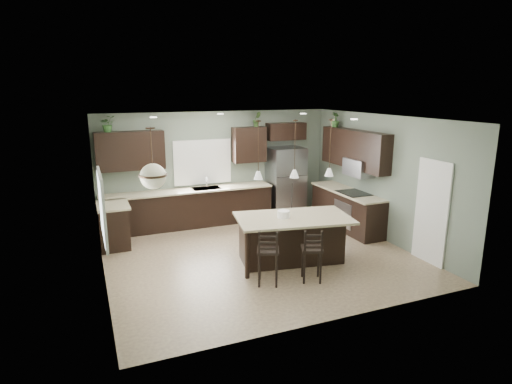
% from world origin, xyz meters
% --- Properties ---
extents(ground, '(6.00, 6.00, 0.00)m').
position_xyz_m(ground, '(0.00, 0.00, 0.00)').
color(ground, '#9E8466').
rests_on(ground, ground).
extents(pantry_door, '(0.04, 0.82, 2.04)m').
position_xyz_m(pantry_door, '(2.98, -1.55, 1.02)').
color(pantry_door, white).
rests_on(pantry_door, ground).
extents(window_back, '(1.35, 0.02, 1.00)m').
position_xyz_m(window_back, '(-0.40, 2.73, 1.55)').
color(window_back, white).
rests_on(window_back, room_shell).
extents(window_left, '(0.02, 1.10, 1.00)m').
position_xyz_m(window_left, '(-2.98, -0.80, 1.55)').
color(window_left, white).
rests_on(window_left, room_shell).
extents(left_return_cabs, '(0.60, 0.90, 0.90)m').
position_xyz_m(left_return_cabs, '(-2.70, 1.70, 0.45)').
color(left_return_cabs, black).
rests_on(left_return_cabs, ground).
extents(left_return_countertop, '(0.66, 0.96, 0.04)m').
position_xyz_m(left_return_countertop, '(-2.68, 1.70, 0.92)').
color(left_return_countertop, beige).
rests_on(left_return_countertop, left_return_cabs).
extents(back_lower_cabs, '(4.20, 0.60, 0.90)m').
position_xyz_m(back_lower_cabs, '(-0.85, 2.45, 0.45)').
color(back_lower_cabs, black).
rests_on(back_lower_cabs, ground).
extents(back_countertop, '(4.20, 0.66, 0.04)m').
position_xyz_m(back_countertop, '(-0.85, 2.43, 0.92)').
color(back_countertop, beige).
rests_on(back_countertop, back_lower_cabs).
extents(sink_inset, '(0.70, 0.45, 0.01)m').
position_xyz_m(sink_inset, '(-0.40, 2.43, 0.94)').
color(sink_inset, gray).
rests_on(sink_inset, back_countertop).
extents(faucet, '(0.02, 0.02, 0.28)m').
position_xyz_m(faucet, '(-0.40, 2.40, 1.08)').
color(faucet, silver).
rests_on(faucet, back_countertop).
extents(back_upper_left, '(1.55, 0.34, 0.90)m').
position_xyz_m(back_upper_left, '(-2.15, 2.58, 1.95)').
color(back_upper_left, black).
rests_on(back_upper_left, room_shell).
extents(back_upper_right, '(0.85, 0.34, 0.90)m').
position_xyz_m(back_upper_right, '(0.80, 2.58, 1.95)').
color(back_upper_right, black).
rests_on(back_upper_right, room_shell).
extents(fridge_header, '(1.05, 0.34, 0.45)m').
position_xyz_m(fridge_header, '(1.85, 2.58, 2.25)').
color(fridge_header, black).
rests_on(fridge_header, room_shell).
extents(right_lower_cabs, '(0.60, 2.35, 0.90)m').
position_xyz_m(right_lower_cabs, '(2.70, 0.87, 0.45)').
color(right_lower_cabs, black).
rests_on(right_lower_cabs, ground).
extents(right_countertop, '(0.66, 2.35, 0.04)m').
position_xyz_m(right_countertop, '(2.68, 0.87, 0.92)').
color(right_countertop, beige).
rests_on(right_countertop, right_lower_cabs).
extents(cooktop, '(0.58, 0.75, 0.02)m').
position_xyz_m(cooktop, '(2.68, 0.60, 0.94)').
color(cooktop, black).
rests_on(cooktop, right_countertop).
extents(wall_oven_front, '(0.01, 0.72, 0.60)m').
position_xyz_m(wall_oven_front, '(2.40, 0.60, 0.45)').
color(wall_oven_front, gray).
rests_on(wall_oven_front, right_lower_cabs).
extents(right_upper_cabs, '(0.34, 2.35, 0.90)m').
position_xyz_m(right_upper_cabs, '(2.83, 0.87, 1.95)').
color(right_upper_cabs, black).
rests_on(right_upper_cabs, room_shell).
extents(microwave, '(0.40, 0.75, 0.40)m').
position_xyz_m(microwave, '(2.78, 0.60, 1.55)').
color(microwave, gray).
rests_on(microwave, right_upper_cabs).
extents(refrigerator, '(0.90, 0.74, 1.85)m').
position_xyz_m(refrigerator, '(1.77, 2.38, 0.93)').
color(refrigerator, '#92929A').
rests_on(refrigerator, ground).
extents(kitchen_island, '(2.38, 1.61, 0.92)m').
position_xyz_m(kitchen_island, '(0.50, -0.54, 0.46)').
color(kitchen_island, black).
rests_on(kitchen_island, ground).
extents(serving_dish, '(0.24, 0.24, 0.14)m').
position_xyz_m(serving_dish, '(0.30, -0.51, 0.99)').
color(serving_dish, white).
rests_on(serving_dish, kitchen_island).
extents(bar_stool_left, '(0.50, 0.50, 1.02)m').
position_xyz_m(bar_stool_left, '(-0.36, -1.27, 0.51)').
color(bar_stool_left, black).
rests_on(bar_stool_left, ground).
extents(bar_stool_center, '(0.48, 0.48, 0.99)m').
position_xyz_m(bar_stool_center, '(0.41, -1.44, 0.49)').
color(bar_stool_center, black).
rests_on(bar_stool_center, ground).
extents(pendant_left, '(0.17, 0.17, 1.10)m').
position_xyz_m(pendant_left, '(-0.19, -0.42, 2.25)').
color(pendant_left, white).
rests_on(pendant_left, room_shell).
extents(pendant_center, '(0.17, 0.17, 1.10)m').
position_xyz_m(pendant_center, '(0.50, -0.54, 2.25)').
color(pendant_center, white).
rests_on(pendant_center, room_shell).
extents(pendant_right, '(0.17, 0.17, 1.10)m').
position_xyz_m(pendant_right, '(1.19, -0.66, 2.25)').
color(pendant_right, white).
rests_on(pendant_right, room_shell).
extents(chandelier, '(0.44, 0.44, 0.95)m').
position_xyz_m(chandelier, '(-2.22, -1.13, 2.33)').
color(chandelier, '#EBE6C0').
rests_on(chandelier, room_shell).
extents(plant_back_left, '(0.37, 0.33, 0.37)m').
position_xyz_m(plant_back_left, '(-2.60, 2.55, 2.58)').
color(plant_back_left, '#2A5324').
rests_on(plant_back_left, back_upper_left).
extents(plant_back_right, '(0.23, 0.19, 0.38)m').
position_xyz_m(plant_back_right, '(1.01, 2.55, 2.59)').
color(plant_back_right, '#314F22').
rests_on(plant_back_right, back_upper_right).
extents(plant_right_wall, '(0.26, 0.26, 0.37)m').
position_xyz_m(plant_right_wall, '(2.80, 1.71, 2.59)').
color(plant_right_wall, '#315826').
rests_on(plant_right_wall, right_upper_cabs).
extents(room_shell, '(6.00, 6.00, 6.00)m').
position_xyz_m(room_shell, '(0.00, 0.00, 1.70)').
color(room_shell, slate).
rests_on(room_shell, ground).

